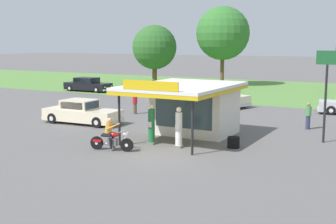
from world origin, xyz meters
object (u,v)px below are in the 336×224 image
(bystander_chatting_near_pumps, at_px, (308,115))
(roadside_pole_sign, at_px, (326,80))
(gas_pump_offside, at_px, (179,129))
(parked_car_back_row_centre_left, at_px, (88,85))
(featured_classic_sedan, at_px, (82,113))
(motorcycle_with_rider, at_px, (111,137))
(gas_pump_nearside, at_px, (151,126))
(bystander_standing_back_lot, at_px, (135,103))
(spare_tire_stack, at_px, (234,142))
(parked_car_back_row_far_left, at_px, (218,97))
(parked_car_back_row_left, at_px, (164,90))

(bystander_chatting_near_pumps, bearing_deg, roadside_pole_sign, -66.11)
(gas_pump_offside, distance_m, parked_car_back_row_centre_left, 27.05)
(featured_classic_sedan, bearing_deg, bystander_chatting_near_pumps, 20.46)
(motorcycle_with_rider, relative_size, parked_car_back_row_centre_left, 0.41)
(gas_pump_nearside, relative_size, bystander_standing_back_lot, 1.38)
(bystander_standing_back_lot, bearing_deg, bystander_chatting_near_pumps, 0.19)
(gas_pump_offside, relative_size, spare_tire_stack, 3.34)
(bystander_chatting_near_pumps, distance_m, bystander_standing_back_lot, 12.16)
(parked_car_back_row_far_left, height_order, parked_car_back_row_centre_left, parked_car_back_row_far_left)
(roadside_pole_sign, bearing_deg, bystander_standing_back_lot, 166.65)
(featured_classic_sedan, xyz_separation_m, bystander_standing_back_lot, (0.89, 4.83, 0.09))
(bystander_standing_back_lot, distance_m, roadside_pole_sign, 14.20)
(parked_car_back_row_left, bearing_deg, featured_classic_sedan, -81.16)
(roadside_pole_sign, bearing_deg, spare_tire_stack, -137.39)
(featured_classic_sedan, distance_m, parked_car_back_row_far_left, 12.44)
(gas_pump_offside, distance_m, spare_tire_stack, 2.76)
(gas_pump_offside, xyz_separation_m, bystander_chatting_near_pumps, (4.59, 7.82, -0.08))
(featured_classic_sedan, distance_m, roadside_pole_sign, 14.80)
(parked_car_back_row_centre_left, bearing_deg, bystander_chatting_near_pumps, -22.54)
(bystander_standing_back_lot, bearing_deg, roadside_pole_sign, -13.35)
(motorcycle_with_rider, bearing_deg, gas_pump_offside, 39.93)
(parked_car_back_row_far_left, relative_size, roadside_pole_sign, 1.22)
(motorcycle_with_rider, relative_size, roadside_pole_sign, 0.46)
(featured_classic_sedan, relative_size, bystander_chatting_near_pumps, 3.32)
(motorcycle_with_rider, bearing_deg, gas_pump_nearside, 65.13)
(gas_pump_nearside, xyz_separation_m, roadside_pole_sign, (7.60, 4.55, 2.27))
(gas_pump_offside, xyz_separation_m, roadside_pole_sign, (6.04, 4.55, 2.30))
(gas_pump_nearside, bearing_deg, bystander_standing_back_lot, 127.68)
(gas_pump_nearside, xyz_separation_m, featured_classic_sedan, (-6.90, 2.96, -0.26))
(gas_pump_nearside, relative_size, spare_tire_stack, 3.41)
(gas_pump_offside, xyz_separation_m, parked_car_back_row_centre_left, (-20.12, 18.08, -0.24))
(gas_pump_nearside, height_order, gas_pump_offside, gas_pump_nearside)
(featured_classic_sedan, height_order, roadside_pole_sign, roadside_pole_sign)
(parked_car_back_row_centre_left, xyz_separation_m, roadside_pole_sign, (26.16, -13.53, 2.54))
(spare_tire_stack, bearing_deg, gas_pump_offside, -153.37)
(parked_car_back_row_left, xyz_separation_m, bystander_chatting_near_pumps, (15.37, -10.04, 0.18))
(parked_car_back_row_far_left, relative_size, bystander_standing_back_lot, 3.86)
(parked_car_back_row_left, height_order, parked_car_back_row_far_left, parked_car_back_row_far_left)
(parked_car_back_row_far_left, bearing_deg, featured_classic_sedan, -111.54)
(gas_pump_nearside, relative_size, gas_pump_offside, 1.02)
(bystander_chatting_near_pumps, distance_m, spare_tire_stack, 7.00)
(parked_car_back_row_left, bearing_deg, spare_tire_stack, -51.67)
(spare_tire_stack, bearing_deg, parked_car_back_row_far_left, 115.26)
(parked_car_back_row_centre_left, relative_size, bystander_chatting_near_pumps, 3.33)
(gas_pump_offside, distance_m, roadside_pole_sign, 7.91)
(bystander_chatting_near_pumps, height_order, bystander_standing_back_lot, bystander_chatting_near_pumps)
(featured_classic_sedan, height_order, parked_car_back_row_centre_left, featured_classic_sedan)
(gas_pump_nearside, bearing_deg, motorcycle_with_rider, -114.87)
(gas_pump_nearside, distance_m, bystander_chatting_near_pumps, 9.95)
(parked_car_back_row_far_left, bearing_deg, bystander_chatting_near_pumps, -38.30)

